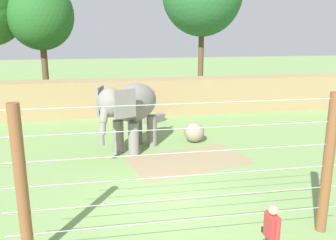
{
  "coord_description": "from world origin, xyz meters",
  "views": [
    {
      "loc": [
        -1.88,
        -10.4,
        5.42
      ],
      "look_at": [
        0.9,
        5.22,
        1.4
      ],
      "focal_mm": 38.28,
      "sensor_mm": 36.0,
      "label": 1
    }
  ],
  "objects_px": {
    "elephant": "(131,107)",
    "enrichment_ball": "(194,132)",
    "feed_trough": "(155,119)",
    "zookeeper": "(271,236)"
  },
  "relations": [
    {
      "from": "enrichment_ball",
      "to": "feed_trough",
      "type": "distance_m",
      "value": 4.4
    },
    {
      "from": "zookeeper",
      "to": "feed_trough",
      "type": "xyz_separation_m",
      "value": [
        -0.68,
        14.03,
        -0.71
      ]
    },
    {
      "from": "elephant",
      "to": "enrichment_ball",
      "type": "bearing_deg",
      "value": 14.86
    },
    {
      "from": "elephant",
      "to": "enrichment_ball",
      "type": "height_order",
      "value": "elephant"
    },
    {
      "from": "enrichment_ball",
      "to": "zookeeper",
      "type": "distance_m",
      "value": 9.9
    },
    {
      "from": "feed_trough",
      "to": "zookeeper",
      "type": "bearing_deg",
      "value": -87.21
    },
    {
      "from": "zookeeper",
      "to": "elephant",
      "type": "bearing_deg",
      "value": 105.07
    },
    {
      "from": "elephant",
      "to": "feed_trough",
      "type": "height_order",
      "value": "elephant"
    },
    {
      "from": "feed_trough",
      "to": "elephant",
      "type": "bearing_deg",
      "value": -109.28
    },
    {
      "from": "enrichment_ball",
      "to": "feed_trough",
      "type": "xyz_separation_m",
      "value": [
        -1.4,
        4.17,
        -0.28
      ]
    }
  ]
}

